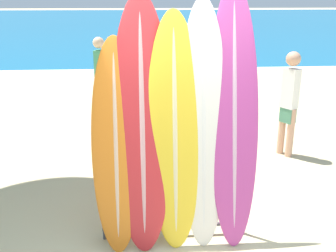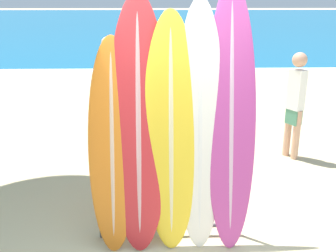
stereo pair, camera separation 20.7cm
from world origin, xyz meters
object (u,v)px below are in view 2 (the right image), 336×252
(person_far_right, at_px, (206,62))
(surfboard_slot_4, at_px, (231,118))
(surfboard_slot_2, at_px, (171,132))
(surfboard_rack, at_px, (170,193))
(surfboard_slot_3, at_px, (200,126))
(surfboard_slot_0, at_px, (112,145))
(person_near_water, at_px, (160,52))
(surfboard_slot_1, at_px, (139,124))
(person_mid_beach, at_px, (109,75))
(person_far_left, at_px, (295,102))

(person_far_right, bearing_deg, surfboard_slot_4, 64.25)
(surfboard_slot_2, relative_size, person_far_right, 1.46)
(surfboard_rack, height_order, surfboard_slot_3, surfboard_slot_3)
(surfboard_slot_0, bearing_deg, person_near_water, 85.98)
(surfboard_slot_0, height_order, surfboard_slot_1, surfboard_slot_1)
(surfboard_slot_2, xyz_separation_m, person_mid_beach, (-1.12, 4.31, -0.26))
(surfboard_slot_0, relative_size, surfboard_slot_4, 0.81)
(surfboard_slot_4, bearing_deg, surfboard_slot_0, -177.38)
(surfboard_slot_1, distance_m, surfboard_slot_2, 0.33)
(surfboard_rack, xyz_separation_m, person_far_left, (1.99, 2.13, 0.40))
(surfboard_slot_3, relative_size, person_far_right, 1.53)
(surfboard_slot_4, height_order, person_far_right, surfboard_slot_4)
(surfboard_rack, height_order, surfboard_slot_0, surfboard_slot_0)
(surfboard_slot_0, relative_size, surfboard_slot_2, 0.90)
(person_mid_beach, distance_m, person_far_left, 3.80)
(surfboard_slot_2, bearing_deg, person_near_water, 90.21)
(surfboard_slot_2, relative_size, person_mid_beach, 1.40)
(surfboard_slot_4, height_order, person_near_water, surfboard_slot_4)
(surfboard_slot_0, bearing_deg, person_far_right, 74.79)
(surfboard_slot_3, xyz_separation_m, person_far_right, (0.80, 6.07, -0.35))
(surfboard_rack, bearing_deg, person_near_water, 90.16)
(person_far_right, bearing_deg, surfboard_slot_1, 55.87)
(surfboard_rack, bearing_deg, person_far_right, 79.88)
(surfboard_slot_4, bearing_deg, surfboard_slot_3, -176.56)
(surfboard_slot_1, distance_m, person_mid_beach, 4.37)
(person_far_left, bearing_deg, person_mid_beach, 24.50)
(surfboard_rack, xyz_separation_m, surfboard_slot_2, (0.01, 0.01, 0.67))
(surfboard_slot_0, relative_size, person_far_right, 1.31)
(person_near_water, distance_m, person_far_right, 2.04)
(surfboard_slot_1, distance_m, person_far_left, 3.13)
(person_mid_beach, bearing_deg, surfboard_slot_0, 22.48)
(person_mid_beach, bearing_deg, surfboard_slot_4, 37.19)
(surfboard_slot_0, bearing_deg, person_mid_beach, 97.14)
(surfboard_slot_1, distance_m, person_near_water, 7.79)
(surfboard_slot_2, xyz_separation_m, surfboard_slot_3, (0.29, 0.02, 0.06))
(surfboard_slot_0, xyz_separation_m, person_near_water, (0.55, 7.82, -0.14))
(surfboard_slot_0, height_order, surfboard_slot_4, surfboard_slot_4)
(surfboard_slot_3, distance_m, person_mid_beach, 4.53)
(person_far_left, bearing_deg, surfboard_slot_1, 101.92)
(person_near_water, relative_size, person_mid_beach, 0.99)
(surfboard_slot_1, xyz_separation_m, surfboard_slot_2, (0.32, -0.03, -0.08))
(person_mid_beach, relative_size, person_far_left, 1.01)
(surfboard_slot_1, relative_size, person_far_right, 1.55)
(surfboard_slot_2, relative_size, surfboard_slot_4, 0.90)
(person_near_water, relative_size, person_far_left, 1.01)
(person_near_water, bearing_deg, surfboard_slot_2, -102.42)
(surfboard_slot_1, xyz_separation_m, surfboard_slot_3, (0.60, -0.01, -0.02))
(surfboard_slot_4, bearing_deg, surfboard_slot_2, -176.38)
(surfboard_rack, distance_m, surfboard_slot_4, 1.00)
(surfboard_slot_3, relative_size, person_near_water, 1.47)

